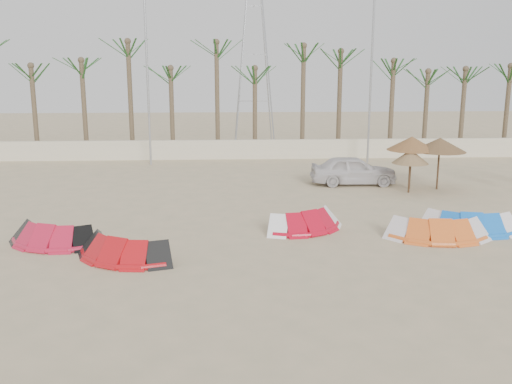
{
  "coord_description": "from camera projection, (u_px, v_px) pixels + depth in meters",
  "views": [
    {
      "loc": [
        -1.16,
        -16.22,
        6.33
      ],
      "look_at": [
        0.0,
        6.0,
        1.3
      ],
      "focal_mm": 40.0,
      "sensor_mm": 36.0,
      "label": 1
    }
  ],
  "objects": [
    {
      "name": "kite_red_mid",
      "position": [
        125.0,
        245.0,
        18.96
      ],
      "size": [
        3.96,
        2.83,
        0.9
      ],
      "color": "red",
      "rests_on": "ground"
    },
    {
      "name": "parasol_mid",
      "position": [
        411.0,
        157.0,
        28.19
      ],
      "size": [
        1.81,
        1.81,
        2.18
      ],
      "color": "#4C331E",
      "rests_on": "ground"
    },
    {
      "name": "lamp_b",
      "position": [
        148.0,
        73.0,
        35.16
      ],
      "size": [
        1.25,
        0.14,
        11.0
      ],
      "color": "#A5A8AD",
      "rests_on": "ground"
    },
    {
      "name": "car",
      "position": [
        353.0,
        170.0,
        30.37
      ],
      "size": [
        4.57,
        1.93,
        1.54
      ],
      "primitive_type": "imported",
      "rotation": [
        0.0,
        0.0,
        1.55
      ],
      "color": "silver",
      "rests_on": "ground"
    },
    {
      "name": "kite_orange",
      "position": [
        435.0,
        226.0,
        21.19
      ],
      "size": [
        3.77,
        1.89,
        0.9
      ],
      "color": "orange",
      "rests_on": "ground"
    },
    {
      "name": "parasol_right",
      "position": [
        440.0,
        145.0,
        28.84
      ],
      "size": [
        2.66,
        2.66,
        2.67
      ],
      "color": "#4C331E",
      "rests_on": "ground"
    },
    {
      "name": "pylon",
      "position": [
        254.0,
        146.0,
        44.58
      ],
      "size": [
        3.0,
        3.0,
        14.0
      ],
      "primitive_type": null,
      "color": "#A5A8AD",
      "rests_on": "ground"
    },
    {
      "name": "parasol_left",
      "position": [
        412.0,
        143.0,
        28.98
      ],
      "size": [
        2.52,
        2.52,
        2.71
      ],
      "color": "#4C331E",
      "rests_on": "ground"
    },
    {
      "name": "ground",
      "position": [
        266.0,
        277.0,
        17.25
      ],
      "size": [
        120.0,
        120.0,
        0.0
      ],
      "primitive_type": "plane",
      "color": "tan",
      "rests_on": "ground"
    },
    {
      "name": "kite_red_left",
      "position": [
        53.0,
        232.0,
        20.43
      ],
      "size": [
        3.67,
        2.43,
        0.9
      ],
      "color": "red",
      "rests_on": "ground"
    },
    {
      "name": "lamp_c",
      "position": [
        372.0,
        73.0,
        35.87
      ],
      "size": [
        1.25,
        0.14,
        11.0
      ],
      "color": "#A5A8AD",
      "rests_on": "ground"
    },
    {
      "name": "kite_red_right",
      "position": [
        305.0,
        218.0,
        22.25
      ],
      "size": [
        3.71,
        2.72,
        0.9
      ],
      "color": "red",
      "rests_on": "ground"
    },
    {
      "name": "kite_blue",
      "position": [
        466.0,
        220.0,
        22.07
      ],
      "size": [
        3.86,
        2.27,
        0.9
      ],
      "color": "blue",
      "rests_on": "ground"
    },
    {
      "name": "boundary_wall",
      "position": [
        244.0,
        149.0,
        38.54
      ],
      "size": [
        60.0,
        0.3,
        1.3
      ],
      "primitive_type": "cube",
      "color": "beige",
      "rests_on": "ground"
    },
    {
      "name": "palm_line",
      "position": [
        252.0,
        62.0,
        38.76
      ],
      "size": [
        52.0,
        4.0,
        7.7
      ],
      "color": "brown",
      "rests_on": "ground"
    }
  ]
}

